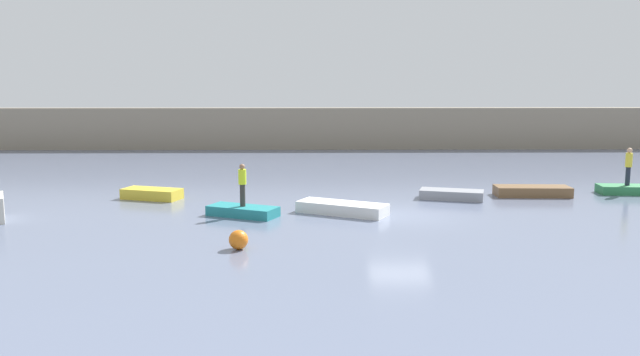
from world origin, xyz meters
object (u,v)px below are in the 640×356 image
(person_hiviz_shirt, at_px, (242,183))
(mooring_buoy, at_px, (238,240))
(person_yellow_shirt, at_px, (629,164))
(rowboat_brown, at_px, (532,191))
(rowboat_grey, at_px, (452,195))
(rowboat_teal, at_px, (243,211))
(rowboat_green, at_px, (627,190))
(rowboat_white, at_px, (342,208))
(rowboat_yellow, at_px, (152,194))

(person_hiviz_shirt, xyz_separation_m, mooring_buoy, (0.40, -5.23, -1.05))
(person_yellow_shirt, bearing_deg, rowboat_brown, -173.47)
(rowboat_grey, xyz_separation_m, person_yellow_shirt, (8.83, 1.30, 1.23))
(mooring_buoy, bearing_deg, rowboat_grey, 44.92)
(rowboat_teal, height_order, rowboat_brown, rowboat_brown)
(rowboat_grey, height_order, rowboat_brown, rowboat_brown)
(rowboat_grey, relative_size, rowboat_green, 1.08)
(rowboat_teal, bearing_deg, person_hiviz_shirt, -65.65)
(rowboat_white, height_order, rowboat_brown, rowboat_brown)
(rowboat_teal, relative_size, person_yellow_shirt, 1.56)
(rowboat_yellow, relative_size, person_hiviz_shirt, 1.56)
(rowboat_teal, bearing_deg, person_yellow_shirt, 39.59)
(rowboat_white, relative_size, person_hiviz_shirt, 2.15)
(rowboat_teal, distance_m, rowboat_brown, 14.01)
(rowboat_yellow, bearing_deg, mooring_buoy, -43.07)
(rowboat_white, height_order, person_yellow_shirt, person_yellow_shirt)
(rowboat_brown, height_order, mooring_buoy, mooring_buoy)
(rowboat_white, bearing_deg, mooring_buoy, -95.87)
(rowboat_brown, bearing_deg, person_hiviz_shirt, -159.35)
(rowboat_grey, height_order, mooring_buoy, mooring_buoy)
(rowboat_teal, xyz_separation_m, rowboat_white, (4.05, 0.38, 0.03))
(rowboat_green, relative_size, mooring_buoy, 4.18)
(person_hiviz_shirt, bearing_deg, rowboat_grey, 21.35)
(rowboat_white, bearing_deg, rowboat_grey, 58.99)
(rowboat_yellow, distance_m, rowboat_brown, 17.94)
(rowboat_yellow, bearing_deg, rowboat_teal, -22.04)
(rowboat_grey, distance_m, person_hiviz_shirt, 10.04)
(rowboat_green, relative_size, person_yellow_shirt, 1.46)
(mooring_buoy, bearing_deg, rowboat_teal, 94.38)
(rowboat_teal, xyz_separation_m, mooring_buoy, (0.40, -5.23, 0.12))
(rowboat_brown, bearing_deg, rowboat_teal, -159.35)
(rowboat_yellow, distance_m, rowboat_white, 9.37)
(mooring_buoy, bearing_deg, person_yellow_shirt, 29.85)
(rowboat_grey, bearing_deg, mooring_buoy, -118.65)
(mooring_buoy, bearing_deg, rowboat_white, 56.95)
(rowboat_grey, bearing_deg, person_hiviz_shirt, -142.22)
(rowboat_white, height_order, rowboat_green, rowboat_white)
(rowboat_yellow, height_order, person_yellow_shirt, person_yellow_shirt)
(rowboat_grey, bearing_deg, rowboat_green, 24.84)
(rowboat_white, relative_size, rowboat_brown, 1.07)
(rowboat_white, bearing_deg, rowboat_teal, -147.42)
(mooring_buoy, bearing_deg, rowboat_yellow, 118.83)
(rowboat_brown, xyz_separation_m, rowboat_green, (4.80, 0.55, -0.03))
(rowboat_yellow, relative_size, rowboat_grey, 0.94)
(rowboat_white, xyz_separation_m, person_yellow_shirt, (14.06, 4.55, 1.21))
(rowboat_grey, distance_m, rowboat_green, 8.92)
(person_yellow_shirt, height_order, mooring_buoy, person_yellow_shirt)
(rowboat_green, bearing_deg, person_yellow_shirt, 94.86)
(rowboat_white, distance_m, mooring_buoy, 6.70)
(rowboat_white, bearing_deg, rowboat_brown, 50.56)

